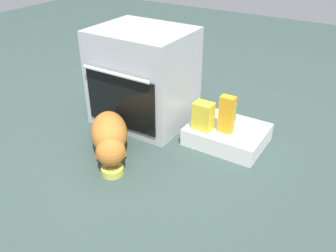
{
  "coord_description": "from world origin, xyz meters",
  "views": [
    {
      "loc": [
        1.29,
        -1.47,
        1.28
      ],
      "look_at": [
        0.35,
        0.04,
        0.25
      ],
      "focal_mm": 38.44,
      "sensor_mm": 36.0,
      "label": 1
    }
  ],
  "objects_px": {
    "food_bowl": "(112,170)",
    "soda_can": "(232,112)",
    "oven": "(143,77)",
    "cat": "(109,136)",
    "juice_carton": "(227,114)",
    "snack_bag": "(203,116)",
    "pantry_cabinet": "(227,134)"
  },
  "relations": [
    {
      "from": "cat",
      "to": "snack_bag",
      "type": "distance_m",
      "value": 0.6
    },
    {
      "from": "food_bowl",
      "to": "cat",
      "type": "height_order",
      "value": "cat"
    },
    {
      "from": "pantry_cabinet",
      "to": "cat",
      "type": "relative_size",
      "value": 0.75
    },
    {
      "from": "juice_carton",
      "to": "soda_can",
      "type": "height_order",
      "value": "juice_carton"
    },
    {
      "from": "pantry_cabinet",
      "to": "snack_bag",
      "type": "distance_m",
      "value": 0.22
    },
    {
      "from": "oven",
      "to": "pantry_cabinet",
      "type": "bearing_deg",
      "value": 2.5
    },
    {
      "from": "pantry_cabinet",
      "to": "juice_carton",
      "type": "distance_m",
      "value": 0.19
    },
    {
      "from": "pantry_cabinet",
      "to": "juice_carton",
      "type": "height_order",
      "value": "juice_carton"
    },
    {
      "from": "food_bowl",
      "to": "soda_can",
      "type": "xyz_separation_m",
      "value": [
        0.4,
        0.76,
        0.15
      ]
    },
    {
      "from": "pantry_cabinet",
      "to": "snack_bag",
      "type": "relative_size",
      "value": 2.68
    },
    {
      "from": "food_bowl",
      "to": "soda_can",
      "type": "height_order",
      "value": "soda_can"
    },
    {
      "from": "oven",
      "to": "snack_bag",
      "type": "relative_size",
      "value": 3.68
    },
    {
      "from": "soda_can",
      "to": "snack_bag",
      "type": "xyz_separation_m",
      "value": [
        -0.11,
        -0.2,
        0.03
      ]
    },
    {
      "from": "oven",
      "to": "cat",
      "type": "height_order",
      "value": "oven"
    },
    {
      "from": "cat",
      "to": "snack_bag",
      "type": "relative_size",
      "value": 3.55
    },
    {
      "from": "oven",
      "to": "snack_bag",
      "type": "height_order",
      "value": "oven"
    },
    {
      "from": "snack_bag",
      "to": "food_bowl",
      "type": "bearing_deg",
      "value": -117.44
    },
    {
      "from": "food_bowl",
      "to": "juice_carton",
      "type": "bearing_deg",
      "value": 54.68
    },
    {
      "from": "pantry_cabinet",
      "to": "juice_carton",
      "type": "xyz_separation_m",
      "value": [
        0.01,
        -0.06,
        0.18
      ]
    },
    {
      "from": "pantry_cabinet",
      "to": "cat",
      "type": "xyz_separation_m",
      "value": [
        -0.56,
        -0.51,
        0.07
      ]
    },
    {
      "from": "cat",
      "to": "juice_carton",
      "type": "bearing_deg",
      "value": 85.79
    },
    {
      "from": "juice_carton",
      "to": "soda_can",
      "type": "bearing_deg",
      "value": 100.77
    },
    {
      "from": "juice_carton",
      "to": "soda_can",
      "type": "xyz_separation_m",
      "value": [
        -0.03,
        0.16,
        -0.06
      ]
    },
    {
      "from": "oven",
      "to": "snack_bag",
      "type": "xyz_separation_m",
      "value": [
        0.51,
        -0.08,
        -0.13
      ]
    },
    {
      "from": "juice_carton",
      "to": "snack_bag",
      "type": "bearing_deg",
      "value": -161.96
    },
    {
      "from": "cat",
      "to": "snack_bag",
      "type": "height_order",
      "value": "snack_bag"
    },
    {
      "from": "oven",
      "to": "soda_can",
      "type": "bearing_deg",
      "value": 11.29
    },
    {
      "from": "cat",
      "to": "juice_carton",
      "type": "relative_size",
      "value": 2.66
    },
    {
      "from": "oven",
      "to": "snack_bag",
      "type": "distance_m",
      "value": 0.53
    },
    {
      "from": "oven",
      "to": "cat",
      "type": "relative_size",
      "value": 1.04
    },
    {
      "from": "food_bowl",
      "to": "snack_bag",
      "type": "height_order",
      "value": "snack_bag"
    },
    {
      "from": "food_bowl",
      "to": "cat",
      "type": "bearing_deg",
      "value": 132.36
    }
  ]
}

